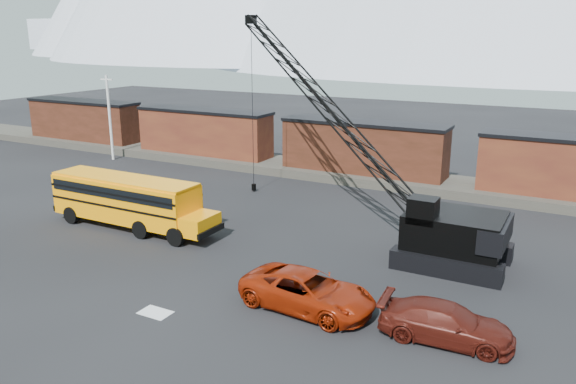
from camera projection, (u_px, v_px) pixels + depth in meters
name	position (u px, v px, depth m)	size (l,w,h in m)	color
ground	(202.00, 277.00, 27.89)	(160.00, 160.00, 0.00)	black
gravel_berm	(362.00, 176.00, 46.44)	(120.00, 5.00, 0.70)	#4D493F
boxcar_west_far	(84.00, 120.00, 60.40)	(13.70, 3.10, 4.17)	#502316
boxcar_west_near	(204.00, 132.00, 53.09)	(13.70, 3.10, 4.17)	#4B1C15
boxcar_mid	(363.00, 147.00, 45.78)	(13.70, 3.10, 4.17)	#502316
utility_pole	(110.00, 116.00, 52.98)	(1.40, 0.24, 8.00)	silver
snow_patch	(155.00, 313.00, 24.27)	(1.40, 0.90, 0.02)	silver
school_bus	(130.00, 200.00, 34.51)	(11.65, 2.65, 3.19)	#FF9405
red_pickup	(308.00, 291.00, 24.42)	(2.78, 6.03, 1.68)	maroon
maroon_suv	(446.00, 323.00, 21.90)	(2.11, 5.20, 1.51)	#48130C
crawler_crane	(326.00, 105.00, 34.57)	(19.84, 9.74, 13.14)	black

